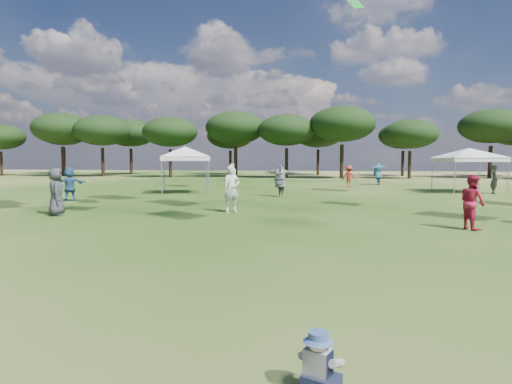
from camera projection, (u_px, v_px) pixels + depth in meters
The scene contains 5 objects.
tree_line at pixel (333, 129), 47.94m from camera, with size 108.78×17.63×7.77m.
tent_left at pixel (185, 149), 25.89m from camera, with size 5.54×5.54×3.13m.
tent_right at pixel (469, 150), 26.55m from camera, with size 6.69×6.69×3.07m.
toddler at pixel (319, 365), 3.89m from camera, with size 0.44×0.48×0.58m.
festival_crowd at pixel (337, 181), 23.49m from camera, with size 28.33×23.09×1.85m.
Camera 1 is at (0.57, -1.67, 2.15)m, focal length 30.00 mm.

